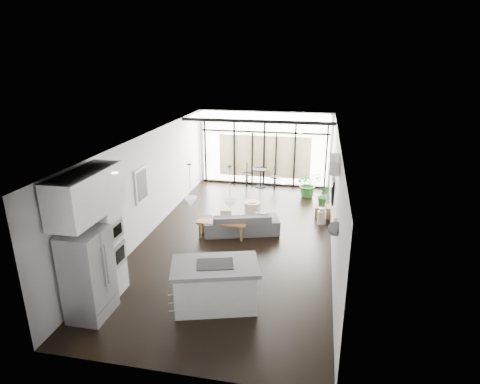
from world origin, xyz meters
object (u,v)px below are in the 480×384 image
at_px(sofa, 241,219).
at_px(pouf, 253,208).
at_px(console_bench, 222,230).
at_px(tv, 333,188).
at_px(island, 215,285).
at_px(milk_can, 322,216).
at_px(fridge, 88,274).

distance_m(sofa, pouf, 1.43).
xyz_separation_m(console_bench, tv, (2.92, 0.99, 1.08)).
xyz_separation_m(island, tv, (2.27, 4.09, 0.84)).
height_order(pouf, milk_can, milk_can).
xyz_separation_m(fridge, sofa, (2.08, 4.27, -0.47)).
height_order(milk_can, tv, tv).
bearing_deg(milk_can, sofa, -153.96).
bearing_deg(console_bench, fridge, -111.37).
bearing_deg(fridge, tv, 46.97).
xyz_separation_m(console_bench, milk_can, (2.69, 1.49, 0.03)).
distance_m(island, milk_can, 5.03).
relative_size(sofa, console_bench, 1.52).
relative_size(sofa, milk_can, 4.19).
bearing_deg(island, fridge, -177.98).
bearing_deg(tv, island, -118.99).
height_order(fridge, pouf, fridge).
distance_m(island, pouf, 4.93).
relative_size(island, fridge, 0.96).
xyz_separation_m(sofa, tv, (2.45, 0.58, 0.89)).
relative_size(island, tv, 1.54).
distance_m(console_bench, pouf, 1.90).
distance_m(sofa, tv, 2.67).
relative_size(console_bench, pouf, 2.72).
xyz_separation_m(fridge, tv, (4.53, 4.85, 0.42)).
xyz_separation_m(island, sofa, (-0.18, 3.51, -0.05)).
distance_m(fridge, sofa, 4.77).
xyz_separation_m(pouf, milk_can, (2.14, -0.33, 0.05)).
bearing_deg(sofa, tv, 176.55).
bearing_deg(sofa, pouf, -110.07).
relative_size(fridge, pouf, 3.48).
bearing_deg(tv, sofa, -166.60).
height_order(console_bench, pouf, console_bench).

